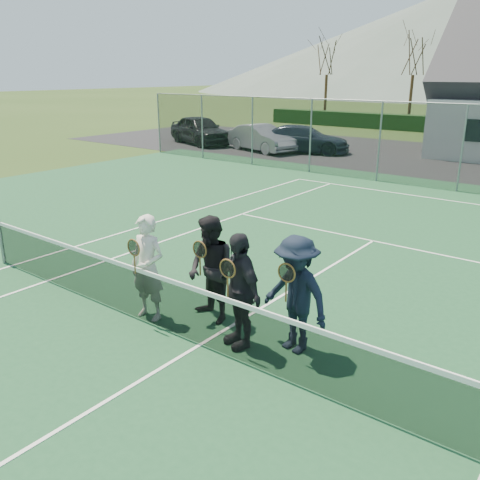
{
  "coord_description": "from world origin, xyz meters",
  "views": [
    {
      "loc": [
        4.71,
        -5.09,
        4.0
      ],
      "look_at": [
        -0.39,
        1.5,
        1.25
      ],
      "focal_mm": 38.0,
      "sensor_mm": 36.0,
      "label": 1
    }
  ],
  "objects_px": {
    "car_c": "(303,139)",
    "player_d": "(296,295)",
    "player_b": "(211,270)",
    "player_c": "(239,290)",
    "tennis_net": "(200,314)",
    "car_a": "(200,130)",
    "car_b": "(261,138)",
    "player_a": "(148,268)"
  },
  "relations": [
    {
      "from": "car_c",
      "to": "player_d",
      "type": "relative_size",
      "value": 2.67
    },
    {
      "from": "player_b",
      "to": "player_c",
      "type": "distance_m",
      "value": 0.94
    },
    {
      "from": "car_c",
      "to": "tennis_net",
      "type": "height_order",
      "value": "car_c"
    },
    {
      "from": "player_b",
      "to": "car_a",
      "type": "bearing_deg",
      "value": 132.53
    },
    {
      "from": "car_a",
      "to": "car_c",
      "type": "bearing_deg",
      "value": -62.84
    },
    {
      "from": "car_a",
      "to": "car_b",
      "type": "relative_size",
      "value": 1.14
    },
    {
      "from": "car_c",
      "to": "player_b",
      "type": "xyz_separation_m",
      "value": [
        8.7,
        -17.41,
        0.22
      ]
    },
    {
      "from": "car_c",
      "to": "car_b",
      "type": "bearing_deg",
      "value": 100.02
    },
    {
      "from": "player_b",
      "to": "tennis_net",
      "type": "bearing_deg",
      "value": -61.14
    },
    {
      "from": "tennis_net",
      "to": "player_d",
      "type": "distance_m",
      "value": 1.48
    },
    {
      "from": "car_a",
      "to": "tennis_net",
      "type": "bearing_deg",
      "value": -118.13
    },
    {
      "from": "player_b",
      "to": "player_d",
      "type": "xyz_separation_m",
      "value": [
        1.62,
        0.01,
        -0.0
      ]
    },
    {
      "from": "car_b",
      "to": "player_a",
      "type": "relative_size",
      "value": 2.35
    },
    {
      "from": "car_c",
      "to": "player_b",
      "type": "relative_size",
      "value": 2.67
    },
    {
      "from": "player_a",
      "to": "player_b",
      "type": "height_order",
      "value": "same"
    },
    {
      "from": "tennis_net",
      "to": "player_c",
      "type": "height_order",
      "value": "player_c"
    },
    {
      "from": "player_b",
      "to": "car_c",
      "type": "bearing_deg",
      "value": 116.55
    },
    {
      "from": "car_a",
      "to": "player_c",
      "type": "distance_m",
      "value": 23.35
    },
    {
      "from": "car_b",
      "to": "player_b",
      "type": "xyz_separation_m",
      "value": [
        10.66,
        -16.39,
        0.22
      ]
    },
    {
      "from": "car_b",
      "to": "player_b",
      "type": "relative_size",
      "value": 2.35
    },
    {
      "from": "car_b",
      "to": "car_c",
      "type": "xyz_separation_m",
      "value": [
        1.96,
        1.02,
        -0.0
      ]
    },
    {
      "from": "tennis_net",
      "to": "player_d",
      "type": "bearing_deg",
      "value": 32.91
    },
    {
      "from": "player_a",
      "to": "car_b",
      "type": "bearing_deg",
      "value": 119.92
    },
    {
      "from": "player_a",
      "to": "player_c",
      "type": "height_order",
      "value": "same"
    },
    {
      "from": "player_a",
      "to": "player_c",
      "type": "bearing_deg",
      "value": 6.93
    },
    {
      "from": "car_a",
      "to": "car_c",
      "type": "height_order",
      "value": "car_a"
    },
    {
      "from": "tennis_net",
      "to": "car_b",
      "type": "bearing_deg",
      "value": 122.86
    },
    {
      "from": "player_c",
      "to": "player_d",
      "type": "bearing_deg",
      "value": 26.89
    },
    {
      "from": "tennis_net",
      "to": "player_c",
      "type": "relative_size",
      "value": 6.49
    },
    {
      "from": "player_a",
      "to": "car_a",
      "type": "bearing_deg",
      "value": 129.83
    },
    {
      "from": "car_a",
      "to": "player_d",
      "type": "xyz_separation_m",
      "value": [
        16.82,
        -16.56,
        0.1
      ]
    },
    {
      "from": "player_b",
      "to": "player_d",
      "type": "relative_size",
      "value": 1.0
    },
    {
      "from": "car_c",
      "to": "player_d",
      "type": "height_order",
      "value": "player_d"
    },
    {
      "from": "car_b",
      "to": "player_d",
      "type": "xyz_separation_m",
      "value": [
        12.28,
        -16.37,
        0.22
      ]
    },
    {
      "from": "car_b",
      "to": "tennis_net",
      "type": "bearing_deg",
      "value": -131.08
    },
    {
      "from": "tennis_net",
      "to": "player_a",
      "type": "bearing_deg",
      "value": 172.15
    },
    {
      "from": "car_a",
      "to": "player_d",
      "type": "height_order",
      "value": "player_d"
    },
    {
      "from": "car_b",
      "to": "car_c",
      "type": "relative_size",
      "value": 0.88
    },
    {
      "from": "car_c",
      "to": "car_a",
      "type": "bearing_deg",
      "value": 79.75
    },
    {
      "from": "car_a",
      "to": "player_c",
      "type": "xyz_separation_m",
      "value": [
        16.07,
        -16.94,
        0.1
      ]
    },
    {
      "from": "player_d",
      "to": "car_c",
      "type": "bearing_deg",
      "value": 120.67
    },
    {
      "from": "player_a",
      "to": "player_d",
      "type": "relative_size",
      "value": 1.0
    }
  ]
}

